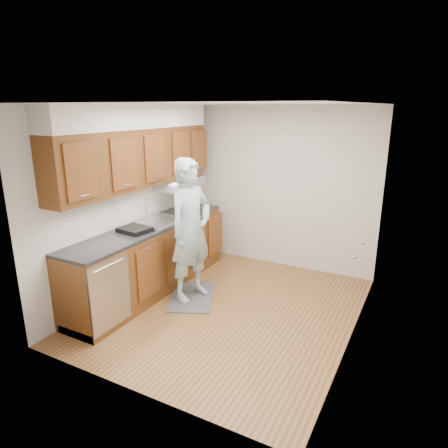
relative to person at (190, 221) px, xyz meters
The scene contains 16 objects.
floor 1.22m from the person, ahead, with size 3.50×3.50×0.00m, color olive.
ceiling 1.55m from the person, ahead, with size 3.50×3.50×0.00m, color white.
wall_left 0.94m from the person, behind, with size 0.02×3.50×2.50m, color beige.
wall_right 2.09m from the person, ahead, with size 0.02×3.50×2.50m, color beige.
wall_back 1.79m from the person, 70.83° to the left, with size 3.00×0.02×2.50m, color beige.
counter 0.85m from the person, behind, with size 0.64×2.80×1.30m.
upper_cabinets 1.15m from the person, behind, with size 0.47×2.80×1.21m.
closet_door 2.09m from the person, ahead, with size 0.02×1.22×2.05m, color silver.
floor_mat 1.06m from the person, 90.00° to the left, with size 0.54×0.92×0.02m, color #5C5C5F.
person is the anchor object (origin of this frame).
soap_bottle_a 0.91m from the person, 130.93° to the left, with size 0.09×0.09×0.24m, color silver.
soap_bottle_b 0.78m from the person, 127.29° to the left, with size 0.08×0.08×0.17m, color silver.
soap_bottle_c 1.03m from the person, 122.19° to the left, with size 0.14×0.14×0.18m, color silver.
soda_can 0.71m from the person, 121.15° to the left, with size 0.06×0.06×0.11m, color red.
steel_can 0.70m from the person, 133.80° to the left, with size 0.07×0.07×0.12m, color #A5A5AA.
dish_rack 0.72m from the person, 147.54° to the right, with size 0.37×0.31×0.06m, color black.
Camera 1 is at (2.08, -4.05, 2.47)m, focal length 32.00 mm.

